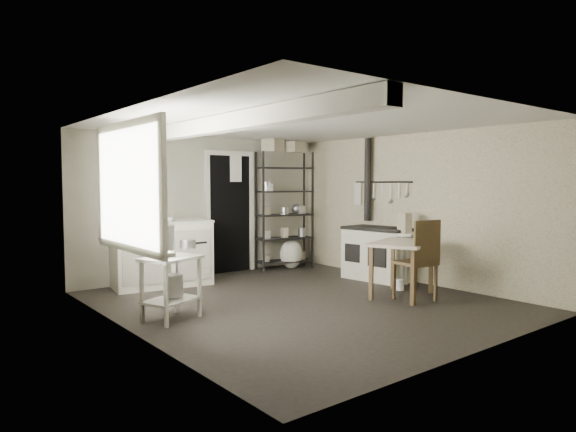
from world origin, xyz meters
TOP-DOWN VIEW (x-y plane):
  - floor at (0.00, 0.00)m, footprint 5.00×5.00m
  - ceiling at (0.00, 0.00)m, footprint 5.00×5.00m
  - wall_back at (0.00, 2.50)m, footprint 4.50×0.02m
  - wall_front at (0.00, -2.50)m, footprint 4.50×0.02m
  - wall_left at (-2.25, 0.00)m, footprint 0.02×5.00m
  - wall_right at (2.25, 0.00)m, footprint 0.02×5.00m
  - window at (-2.22, 0.20)m, footprint 0.12×1.76m
  - doorway at (0.45, 2.47)m, footprint 0.96×0.10m
  - ceiling_beam at (-1.20, 0.00)m, footprint 0.18×5.00m
  - wallpaper_panel at (2.24, 0.00)m, footprint 0.01×5.00m
  - utensil_rail at (2.19, 0.60)m, footprint 0.06×1.20m
  - prep_table at (-1.71, 0.25)m, footprint 0.75×0.64m
  - stockpot at (-1.80, 0.26)m, footprint 0.30×0.30m
  - saucepan at (-1.52, 0.21)m, footprint 0.22×0.22m
  - bucket at (-1.67, 0.28)m, footprint 0.25×0.25m
  - base_cabinets at (-0.98, 2.08)m, footprint 1.56×0.84m
  - mixing_bowl at (-0.92, 2.02)m, footprint 0.34×0.34m
  - counter_cup at (-1.34, 1.97)m, footprint 0.15×0.15m
  - shelf_rack at (1.41, 2.18)m, footprint 1.05×0.61m
  - shelf_jar at (1.08, 2.17)m, footprint 0.10×0.10m
  - storage_box_a at (1.19, 2.23)m, footprint 0.39×0.37m
  - storage_box_b at (1.61, 2.13)m, footprint 0.34×0.32m
  - stove at (1.92, 0.43)m, footprint 0.70×1.12m
  - stovepipe at (2.13, 0.86)m, footprint 0.13×0.13m
  - side_ledge at (1.95, -0.11)m, footprint 0.58×0.46m
  - oats_box at (1.86, -0.14)m, footprint 0.17×0.22m
  - work_table at (1.26, -0.60)m, footprint 1.17×1.00m
  - table_cup at (1.41, -0.75)m, footprint 0.11×0.11m
  - chair at (1.22, -0.84)m, footprint 0.50×0.52m
  - flour_sack at (1.52, 2.12)m, footprint 0.52×0.47m
  - floor_crock at (1.56, -0.31)m, footprint 0.15×0.15m

SIDE VIEW (x-z plane):
  - floor at x=0.00m, z-range 0.00..0.00m
  - floor_crock at x=1.56m, z-range -0.01..0.16m
  - flour_sack at x=1.52m, z-range -0.02..0.50m
  - work_table at x=1.26m, z-range 0.01..0.75m
  - bucket at x=-1.67m, z-range 0.26..0.51m
  - prep_table at x=-1.71m, z-range 0.04..0.76m
  - side_ledge at x=1.95m, z-range 0.03..0.83m
  - stove at x=1.92m, z-range 0.02..0.86m
  - base_cabinets at x=-0.98m, z-range -0.03..0.95m
  - chair at x=1.22m, z-range -0.05..1.02m
  - table_cup at x=1.41m, z-range 0.76..0.85m
  - saucepan at x=-1.52m, z-range 0.80..0.90m
  - stockpot at x=-1.80m, z-range 0.81..1.07m
  - shelf_rack at x=1.41m, z-range -0.09..1.99m
  - mixing_bowl at x=-0.92m, z-range 0.92..0.98m
  - counter_cup at x=-1.34m, z-range 0.92..1.02m
  - doorway at x=0.45m, z-range -0.04..2.04m
  - oats_box at x=1.86m, z-range 0.86..1.16m
  - wall_back at x=0.00m, z-range 0.00..2.30m
  - wall_front at x=0.00m, z-range 0.00..2.30m
  - wall_left at x=-2.25m, z-range 0.00..2.30m
  - wall_right at x=2.25m, z-range 0.00..2.30m
  - wallpaper_panel at x=2.24m, z-range 0.00..2.30m
  - shelf_jar at x=1.08m, z-range 1.27..1.46m
  - window at x=-2.22m, z-range 0.86..2.14m
  - utensil_rail at x=2.19m, z-range 1.33..1.77m
  - stovepipe at x=2.13m, z-range 0.94..2.24m
  - storage_box_b at x=1.61m, z-range 1.89..2.09m
  - storage_box_a at x=1.19m, z-range 1.90..2.12m
  - ceiling_beam at x=-1.20m, z-range 2.11..2.29m
  - ceiling at x=0.00m, z-range 2.30..2.30m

